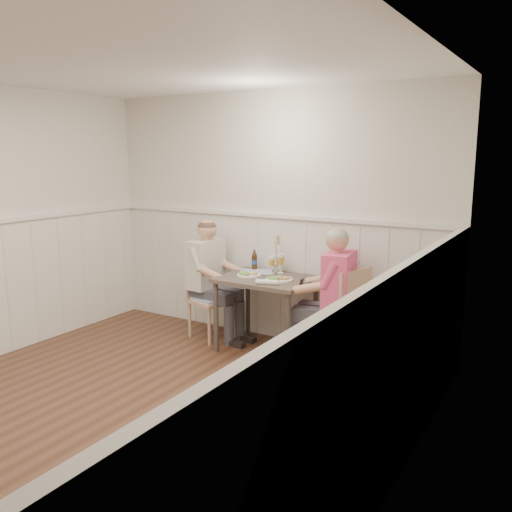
# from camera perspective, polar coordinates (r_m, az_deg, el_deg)

# --- Properties ---
(ground_plane) EXTENTS (4.50, 4.50, 0.00)m
(ground_plane) POSITION_cam_1_polar(r_m,az_deg,el_deg) (4.36, -14.01, -16.35)
(ground_plane) COLOR #432517
(room_shell) EXTENTS (4.04, 4.54, 2.60)m
(room_shell) POSITION_cam_1_polar(r_m,az_deg,el_deg) (3.92, -15.02, 3.87)
(room_shell) COLOR silver
(room_shell) RESTS_ON ground
(wainscot) EXTENTS (4.00, 4.49, 1.34)m
(wainscot) POSITION_cam_1_polar(r_m,az_deg,el_deg) (4.58, -8.32, -5.51)
(wainscot) COLOR silver
(wainscot) RESTS_ON ground
(dining_table) EXTENTS (0.91, 0.70, 0.75)m
(dining_table) POSITION_cam_1_polar(r_m,az_deg,el_deg) (5.40, 1.09, -3.33)
(dining_table) COLOR #474036
(dining_table) RESTS_ON ground
(chair_right) EXTENTS (0.55, 0.55, 0.94)m
(chair_right) POSITION_cam_1_polar(r_m,az_deg,el_deg) (5.11, 9.06, -5.91)
(chair_right) COLOR tan
(chair_right) RESTS_ON ground
(chair_left) EXTENTS (0.49, 0.49, 0.85)m
(chair_left) POSITION_cam_1_polar(r_m,az_deg,el_deg) (5.86, -5.01, -4.16)
(chair_left) COLOR tan
(chair_left) RESTS_ON ground
(man_in_pink) EXTENTS (0.65, 0.45, 1.33)m
(man_in_pink) POSITION_cam_1_polar(r_m,az_deg,el_deg) (5.08, 8.22, -5.41)
(man_in_pink) COLOR #3F3F47
(man_in_pink) RESTS_ON ground
(diner_cream) EXTENTS (0.62, 0.43, 1.30)m
(diner_cream) POSITION_cam_1_polar(r_m,az_deg,el_deg) (5.85, -4.99, -3.31)
(diner_cream) COLOR #3F3F47
(diner_cream) RESTS_ON ground
(plate_man) EXTENTS (0.26, 0.26, 0.07)m
(plate_man) POSITION_cam_1_polar(r_m,az_deg,el_deg) (5.24, 2.35, -2.38)
(plate_man) COLOR white
(plate_man) RESTS_ON dining_table
(plate_diner) EXTENTS (0.24, 0.24, 0.06)m
(plate_diner) POSITION_cam_1_polar(r_m,az_deg,el_deg) (5.44, -0.89, -1.91)
(plate_diner) COLOR white
(plate_diner) RESTS_ON dining_table
(beer_glass_a) EXTENTS (0.08, 0.08, 0.20)m
(beer_glass_a) POSITION_cam_1_polar(r_m,az_deg,el_deg) (5.54, 2.61, -0.45)
(beer_glass_a) COLOR silver
(beer_glass_a) RESTS_ON dining_table
(beer_glass_b) EXTENTS (0.07, 0.07, 0.18)m
(beer_glass_b) POSITION_cam_1_polar(r_m,az_deg,el_deg) (5.53, 1.66, -0.64)
(beer_glass_b) COLOR silver
(beer_glass_b) RESTS_ON dining_table
(beer_bottle) EXTENTS (0.06, 0.06, 0.21)m
(beer_bottle) POSITION_cam_1_polar(r_m,az_deg,el_deg) (5.72, -0.17, -0.51)
(beer_bottle) COLOR #311F10
(beer_bottle) RESTS_ON dining_table
(rolled_napkin) EXTENTS (0.22, 0.11, 0.05)m
(rolled_napkin) POSITION_cam_1_polar(r_m,az_deg,el_deg) (5.08, 1.19, -2.77)
(rolled_napkin) COLOR white
(rolled_napkin) RESTS_ON dining_table
(grass_vase) EXTENTS (0.05, 0.05, 0.41)m
(grass_vase) POSITION_cam_1_polar(r_m,az_deg,el_deg) (5.57, 2.04, 0.13)
(grass_vase) COLOR silver
(grass_vase) RESTS_ON dining_table
(gingham_mat) EXTENTS (0.40, 0.37, 0.01)m
(gingham_mat) POSITION_cam_1_polar(r_m,az_deg,el_deg) (5.62, -0.01, -1.66)
(gingham_mat) COLOR #606DA5
(gingham_mat) RESTS_ON dining_table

